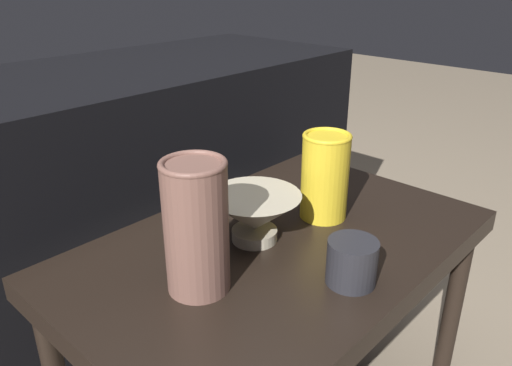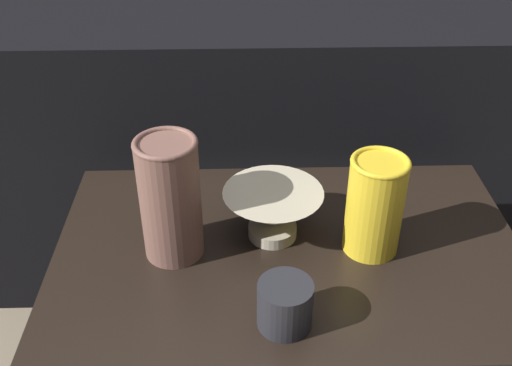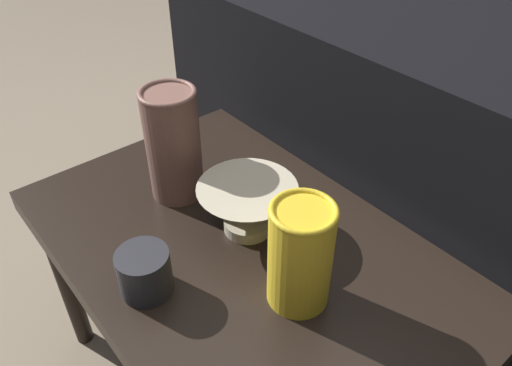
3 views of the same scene
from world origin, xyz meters
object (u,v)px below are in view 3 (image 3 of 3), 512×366
at_px(vase_textured_left, 174,143).
at_px(cup, 145,272).
at_px(vase_colorful_right, 303,253).
at_px(bowl, 248,205).

height_order(vase_textured_left, cup, vase_textured_left).
bearing_deg(vase_colorful_right, cup, -132.24).
relative_size(vase_colorful_right, cup, 2.16).
xyz_separation_m(vase_textured_left, cup, (0.16, -0.16, -0.07)).
height_order(bowl, cup, bowl).
height_order(bowl, vase_textured_left, vase_textured_left).
xyz_separation_m(bowl, cup, (0.01, -0.19, -0.02)).
bearing_deg(bowl, vase_colorful_right, -10.94).
bearing_deg(vase_colorful_right, bowl, 169.06).
bearing_deg(cup, vase_textured_left, 135.58).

